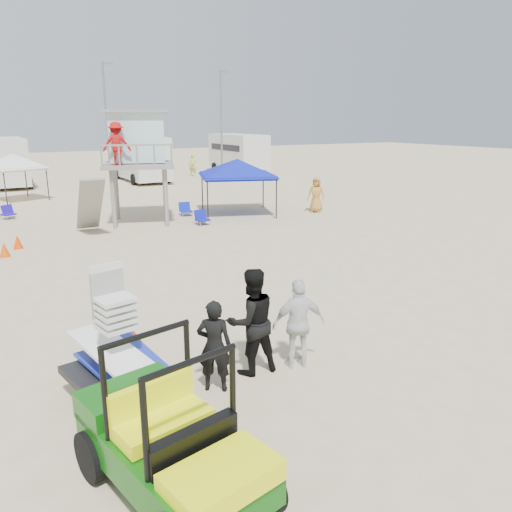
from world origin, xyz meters
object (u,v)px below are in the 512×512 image
lifeguard_tower (134,142)px  canopy_blue (237,162)px  utility_cart (170,431)px  man_left (214,346)px  surf_trailer (118,357)px

lifeguard_tower → canopy_blue: size_ratio=1.12×
utility_cart → man_left: 2.54m
surf_trailer → man_left: bearing=-11.2°
utility_cart → lifeguard_tower: lifeguard_tower is taller
surf_trailer → man_left: size_ratio=1.57×
utility_cart → canopy_blue: bearing=60.0°
surf_trailer → canopy_blue: canopy_blue is taller
man_left → lifeguard_tower: (3.18, 14.75, 2.73)m
utility_cart → lifeguard_tower: bearing=74.4°
utility_cart → surf_trailer: surf_trailer is taller
man_left → lifeguard_tower: 15.33m
surf_trailer → canopy_blue: (9.52, 14.15, 1.66)m
canopy_blue → lifeguard_tower: bearing=176.4°
lifeguard_tower → canopy_blue: 4.95m
lifeguard_tower → surf_trailer: bearing=-108.0°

